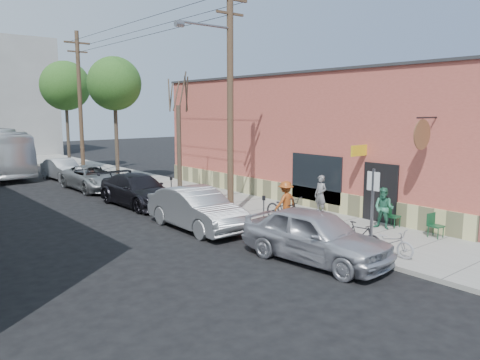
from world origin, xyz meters
TOP-DOWN VIEW (x-y plane):
  - ground at (0.00, 0.00)m, footprint 120.00×120.00m
  - sidewalk at (4.25, 11.00)m, footprint 4.50×58.00m
  - cafe_building at (8.99, 4.99)m, footprint 6.60×20.20m
  - sign_post at (2.35, -3.43)m, footprint 0.07×0.45m
  - parking_meter_near at (2.25, 1.54)m, footprint 0.14×0.14m
  - parking_meter_far at (2.25, 8.55)m, footprint 0.14×0.14m
  - utility_pole_near at (2.39, 3.92)m, footprint 3.57×0.28m
  - utility_pole_far at (2.45, 20.87)m, footprint 1.80×0.28m
  - tree_bare at (2.80, 8.60)m, footprint 0.24×0.24m
  - tree_leafy_mid at (2.80, 15.98)m, footprint 3.34×3.34m
  - tree_leafy_far at (2.80, 24.59)m, footprint 3.75×3.75m
  - patio_chair_a at (6.10, -1.88)m, footprint 0.53×0.53m
  - patio_chair_b at (5.93, -3.74)m, footprint 0.56×0.56m
  - patron_grey at (5.69, 1.54)m, footprint 0.46×0.66m
  - patron_green at (5.57, -1.78)m, footprint 0.77×0.91m
  - cyclist at (3.39, 1.45)m, footprint 1.12×0.65m
  - cyclist_bike at (3.39, 1.45)m, footprint 0.82×2.15m
  - parked_bike_a at (2.51, -2.87)m, footprint 0.68×1.62m
  - parked_bike_b at (2.76, -3.84)m, footprint 0.74×1.71m
  - car_0 at (0.80, -2.42)m, footprint 2.50×5.17m
  - car_1 at (0.24, 3.36)m, footprint 1.85×5.09m
  - car_2 at (0.65, 9.08)m, footprint 2.38×5.46m
  - car_3 at (0.80, 14.95)m, footprint 2.48×5.36m
  - car_4 at (0.80, 20.31)m, footprint 1.75×4.44m

SIDE VIEW (x-z plane):
  - ground at x=0.00m, z-range 0.00..0.00m
  - sidewalk at x=4.25m, z-range 0.00..0.15m
  - parked_bike_b at x=2.76m, z-range 0.15..1.02m
  - patio_chair_a at x=6.10m, z-range 0.15..1.03m
  - patio_chair_b at x=5.93m, z-range 0.15..1.03m
  - parked_bike_a at x=2.51m, z-range 0.15..1.10m
  - cyclist_bike at x=3.39m, z-range 0.15..1.27m
  - car_4 at x=0.80m, z-range 0.00..1.44m
  - car_3 at x=0.80m, z-range 0.00..1.49m
  - car_2 at x=0.65m, z-range 0.00..1.56m
  - car_1 at x=0.24m, z-range 0.00..1.67m
  - car_0 at x=0.80m, z-range 0.00..1.70m
  - patron_green at x=5.57m, z-range 0.15..1.78m
  - parking_meter_near at x=2.25m, z-range 0.36..1.60m
  - parking_meter_far at x=2.25m, z-range 0.36..1.60m
  - cyclist at x=3.39m, z-range 0.15..1.87m
  - patron_grey at x=5.69m, z-range 0.15..1.90m
  - sign_post at x=2.35m, z-range 0.43..3.23m
  - tree_bare at x=2.80m, z-range 0.15..5.01m
  - cafe_building at x=8.99m, z-range 0.00..6.61m
  - utility_pole_far at x=2.45m, z-range 0.34..10.34m
  - utility_pole_near at x=2.39m, z-range 0.41..10.41m
  - tree_leafy_mid at x=2.80m, z-range 2.41..10.32m
  - tree_leafy_far at x=2.80m, z-range 2.41..10.72m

